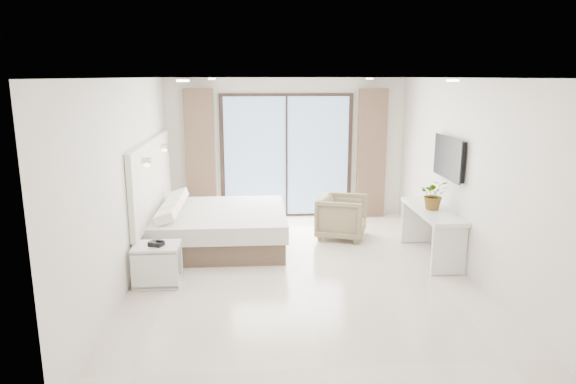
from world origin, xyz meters
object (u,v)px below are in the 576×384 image
object	(u,v)px
bed	(218,227)
armchair	(342,215)
console_desk	(432,222)
nightstand	(157,264)

from	to	relation	value
bed	armchair	world-z (taller)	armchair
armchair	console_desk	bearing A→B (deg)	-114.41
armchair	nightstand	bearing A→B (deg)	141.99
nightstand	armchair	size ratio (longest dim) A/B	0.74
bed	armchair	size ratio (longest dim) A/B	2.66
console_desk	armchair	world-z (taller)	armchair
nightstand	armchair	world-z (taller)	armchair
console_desk	armchair	xyz separation A→B (m)	(-1.19, 1.10, -0.16)
bed	nightstand	size ratio (longest dim) A/B	3.59
nightstand	armchair	distance (m)	3.36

